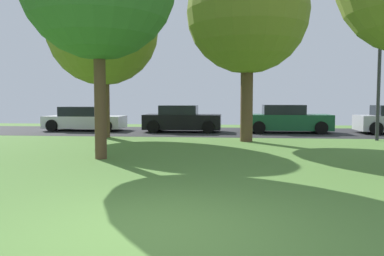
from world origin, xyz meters
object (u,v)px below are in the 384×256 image
(parked_car_white, at_px, (84,120))
(street_lamp_post, at_px, (379,87))
(parked_car_green, at_px, (287,120))
(parked_car_black, at_px, (182,120))
(oak_tree_center, at_px, (103,30))
(birch_tree_lone, at_px, (248,13))

(parked_car_white, xyz_separation_m, street_lamp_post, (14.21, -3.94, 1.64))
(parked_car_green, xyz_separation_m, street_lamp_post, (3.23, -3.68, 1.58))
(parked_car_white, bearing_deg, parked_car_black, -3.72)
(parked_car_black, bearing_deg, parked_car_green, 0.98)
(parked_car_white, distance_m, parked_car_green, 10.98)
(oak_tree_center, xyz_separation_m, birch_tree_lone, (6.36, -1.08, 0.39))
(birch_tree_lone, relative_size, street_lamp_post, 1.71)
(parked_car_white, height_order, parked_car_green, parked_car_green)
(street_lamp_post, bearing_deg, parked_car_green, 131.28)
(oak_tree_center, height_order, street_lamp_post, oak_tree_center)
(oak_tree_center, relative_size, parked_car_green, 1.68)
(parked_car_black, bearing_deg, birch_tree_lone, -54.16)
(oak_tree_center, height_order, parked_car_black, oak_tree_center)
(parked_car_black, relative_size, parked_car_green, 0.93)
(oak_tree_center, distance_m, parked_car_black, 6.22)
(birch_tree_lone, relative_size, parked_car_white, 1.80)
(oak_tree_center, distance_m, parked_car_white, 6.12)
(birch_tree_lone, height_order, street_lamp_post, birch_tree_lone)
(oak_tree_center, relative_size, birch_tree_lone, 0.95)
(parked_car_black, distance_m, street_lamp_post, 9.55)
(oak_tree_center, relative_size, parked_car_black, 1.81)
(oak_tree_center, xyz_separation_m, parked_car_white, (-2.37, 3.76, -4.21))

